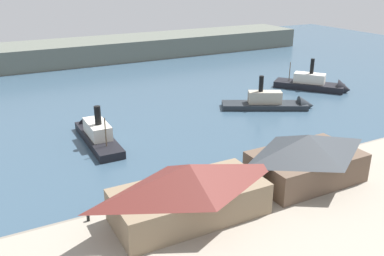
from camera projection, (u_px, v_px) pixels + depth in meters
ground_plane at (270, 162)px, 78.97m from camera, size 320.00×320.00×0.00m
quay_promenade at (364, 216)px, 60.60m from camera, size 110.00×36.00×1.20m
seawall_edge at (282, 168)px, 75.82m from camera, size 110.00×0.80×1.00m
ferry_shed_east_terminal at (190, 190)px, 58.10m from camera, size 22.14×10.42×8.27m
ferry_shed_customs_shed at (307, 157)px, 68.54m from camera, size 18.31×11.45×8.15m
mooring_post_east at (88, 218)px, 58.34m from camera, size 0.44×0.44×0.90m
ferry_mid_harbor at (95, 132)px, 89.25m from camera, size 5.28×22.94×9.95m
ferry_moored_west at (276, 103)px, 109.56m from camera, size 23.92×16.12×10.58m
ferry_approaching_west at (318, 85)px, 126.39m from camera, size 18.67×21.38×11.32m
far_headland at (102, 50)px, 168.33m from camera, size 180.00×24.00×8.00m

